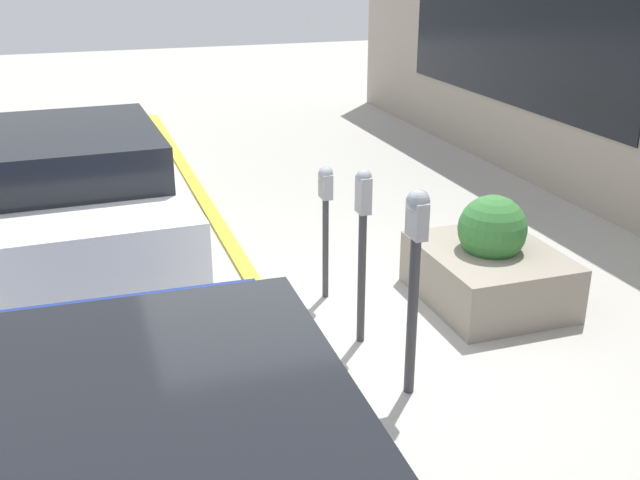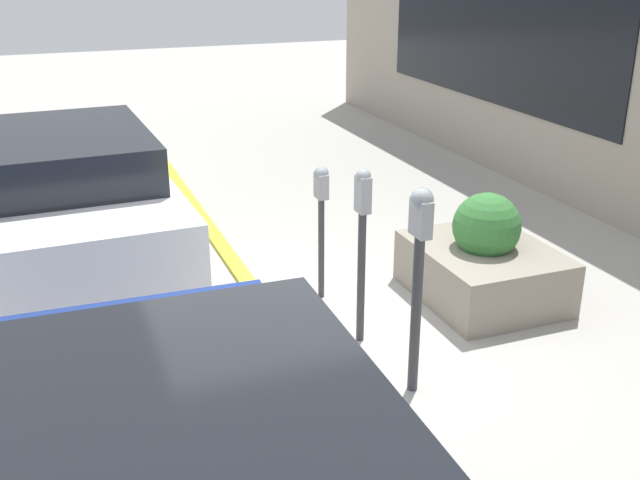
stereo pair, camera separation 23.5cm
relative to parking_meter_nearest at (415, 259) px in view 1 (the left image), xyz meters
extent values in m
plane|color=#ADAAA3|center=(0.88, 0.56, -1.06)|extent=(40.00, 40.00, 0.00)
cube|color=gold|center=(0.88, 0.64, -1.04)|extent=(19.00, 0.16, 0.04)
cube|color=black|center=(5.15, -3.83, 1.08)|extent=(5.70, 0.02, 2.34)
cylinder|color=#38383D|center=(0.00, 0.00, -0.45)|extent=(0.08, 0.08, 1.22)
cube|color=#99999E|center=(0.00, 0.00, 0.29)|extent=(0.19, 0.09, 0.26)
sphere|color=gray|center=(0.00, 0.00, 0.42)|extent=(0.16, 0.16, 0.16)
cylinder|color=#38383D|center=(0.83, 0.06, -0.50)|extent=(0.07, 0.07, 1.13)
cube|color=#99999E|center=(0.83, 0.06, 0.22)|extent=(0.14, 0.09, 0.29)
sphere|color=gray|center=(0.83, 0.06, 0.36)|extent=(0.12, 0.12, 0.12)
cylinder|color=#38383D|center=(1.72, 0.06, -0.57)|extent=(0.06, 0.06, 0.98)
cube|color=#99999E|center=(1.72, 0.06, 0.03)|extent=(0.16, 0.09, 0.23)
sphere|color=gray|center=(1.72, 0.06, 0.14)|extent=(0.13, 0.13, 0.13)
cube|color=gray|center=(1.17, -1.34, -0.81)|extent=(1.39, 1.15, 0.51)
sphere|color=#387A38|center=(1.17, -1.34, -0.35)|extent=(0.62, 0.62, 0.62)
cylinder|color=black|center=(-0.59, 1.21, -0.69)|extent=(0.76, 0.24, 0.76)
cube|color=silver|center=(3.37, 2.24, -0.39)|extent=(4.17, 2.13, 0.65)
cube|color=black|center=(3.21, 2.24, 0.15)|extent=(2.19, 1.82, 0.44)
cylinder|color=black|center=(4.65, 1.33, -0.72)|extent=(0.70, 0.24, 0.70)
cylinder|color=black|center=(2.10, 1.33, -0.72)|extent=(0.70, 0.24, 0.70)
camera|label=1|loc=(-4.31, 2.14, 2.01)|focal=42.00mm
camera|label=2|loc=(-4.23, 2.36, 2.01)|focal=42.00mm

